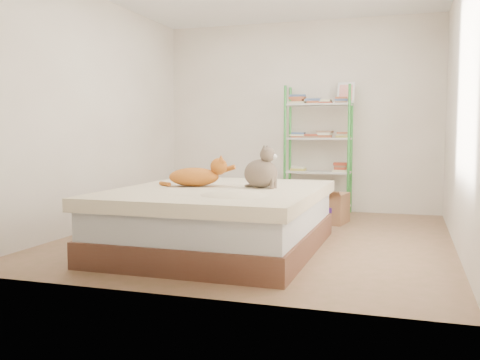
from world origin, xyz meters
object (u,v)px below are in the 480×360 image
at_px(cardboard_box, 325,208).
at_px(shelf_unit, 319,144).
at_px(orange_cat, 194,174).
at_px(grey_cat, 261,167).
at_px(bed, 220,219).
at_px(white_bin, 236,196).

bearing_deg(cardboard_box, shelf_unit, 114.20).
height_order(orange_cat, grey_cat, grey_cat).
distance_m(bed, grey_cat, 0.61).
height_order(grey_cat, cardboard_box, grey_cat).
bearing_deg(grey_cat, bed, 114.72).
distance_m(grey_cat, shelf_unit, 2.42).
relative_size(grey_cat, white_bin, 1.05).
relative_size(cardboard_box, white_bin, 1.57).
distance_m(shelf_unit, white_bin, 1.37).
xyz_separation_m(bed, grey_cat, (0.36, 0.13, 0.48)).
bearing_deg(white_bin, grey_cat, -67.06).
bearing_deg(cardboard_box, bed, -102.29).
height_order(orange_cat, shelf_unit, shelf_unit).
relative_size(orange_cat, white_bin, 1.53).
bearing_deg(orange_cat, shelf_unit, 51.85).
relative_size(grey_cat, cardboard_box, 0.67).
height_order(bed, grey_cat, grey_cat).
bearing_deg(cardboard_box, white_bin, 160.77).
distance_m(bed, orange_cat, 0.50).
bearing_deg(bed, white_bin, 105.01).
relative_size(bed, white_bin, 6.13).
bearing_deg(bed, grey_cat, 19.81).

